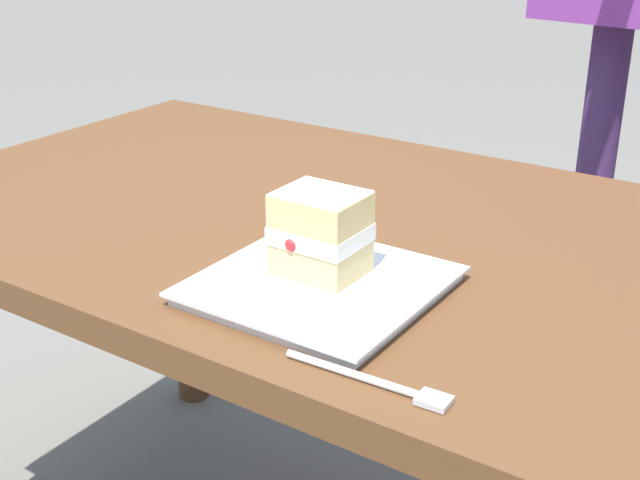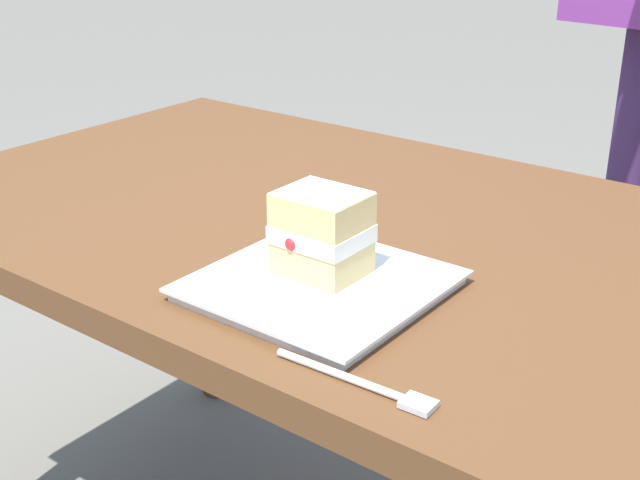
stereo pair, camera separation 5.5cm
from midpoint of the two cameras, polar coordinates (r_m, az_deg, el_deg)
patio_table at (r=1.21m, az=2.49°, el=-2.96°), size 1.28×0.76×0.68m
dessert_plate at (r=0.96m, az=1.65°, el=-3.11°), size 0.25×0.25×0.02m
cake_slice at (r=0.95m, az=1.78°, el=0.46°), size 0.10×0.09×0.10m
dessert_fork at (r=0.79m, az=4.95°, el=-9.61°), size 0.17×0.03×0.01m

